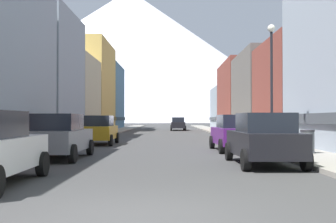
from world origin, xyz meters
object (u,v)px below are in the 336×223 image
(car_right_0, at_px, (263,139))
(car_right_1, at_px, (235,133))
(car_left_1, at_px, (59,136))
(car_driving_1, at_px, (178,124))
(trash_bin_right, at_px, (307,141))
(car_driving_0, at_px, (178,124))
(streetlamp_right, at_px, (272,68))
(car_left_2, at_px, (99,130))

(car_right_0, bearing_deg, car_right_1, 89.99)
(car_left_1, height_order, car_driving_1, same)
(trash_bin_right, bearing_deg, car_driving_0, 97.02)
(car_left_1, bearing_deg, streetlamp_right, 18.27)
(streetlamp_right, bearing_deg, car_driving_0, 95.86)
(car_left_1, relative_size, car_right_0, 1.00)
(car_left_1, height_order, car_left_2, same)
(car_driving_0, height_order, trash_bin_right, car_driving_0)
(car_left_2, distance_m, car_driving_0, 30.88)
(car_left_2, height_order, car_right_1, same)
(car_left_1, xyz_separation_m, car_right_1, (7.60, 4.04, 0.00))
(streetlamp_right, bearing_deg, car_left_1, -161.73)
(trash_bin_right, relative_size, streetlamp_right, 0.17)
(car_right_1, xyz_separation_m, streetlamp_right, (1.55, -1.02, 3.09))
(trash_bin_right, xyz_separation_m, streetlamp_right, (-1.00, 2.00, 3.34))
(car_driving_0, bearing_deg, car_right_0, -86.98)
(car_driving_0, bearing_deg, car_left_2, -100.07)
(car_driving_0, xyz_separation_m, trash_bin_right, (4.75, -38.56, -0.26))
(car_left_2, height_order, car_driving_1, same)
(car_driving_0, xyz_separation_m, streetlamp_right, (3.75, -36.55, 3.09))
(car_driving_1, xyz_separation_m, streetlamp_right, (3.75, -38.67, 3.09))
(streetlamp_right, bearing_deg, car_right_1, 146.63)
(car_driving_0, bearing_deg, car_left_1, -97.77)
(car_left_2, height_order, car_right_0, same)
(car_left_1, xyz_separation_m, streetlamp_right, (9.15, 3.02, 3.09))
(car_driving_0, relative_size, car_driving_1, 1.00)
(car_driving_0, bearing_deg, streetlamp_right, -84.14)
(car_right_1, bearing_deg, car_driving_1, 93.35)
(car_left_1, distance_m, car_right_0, 7.91)
(car_right_0, bearing_deg, streetlamp_right, 73.45)
(car_driving_0, bearing_deg, car_right_1, -86.45)
(car_right_1, bearing_deg, car_right_0, -90.01)
(car_driving_1, height_order, streetlamp_right, streetlamp_right)
(car_right_1, xyz_separation_m, trash_bin_right, (2.55, -3.02, -0.26))
(streetlamp_right, bearing_deg, trash_bin_right, -63.48)
(car_left_2, distance_m, streetlamp_right, 11.45)
(car_left_2, bearing_deg, car_left_1, -90.01)
(car_driving_1, distance_m, streetlamp_right, 38.97)
(car_right_0, distance_m, car_right_1, 6.23)
(car_left_2, distance_m, car_right_1, 9.17)
(car_right_1, relative_size, streetlamp_right, 0.76)
(trash_bin_right, bearing_deg, streetlamp_right, 116.52)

